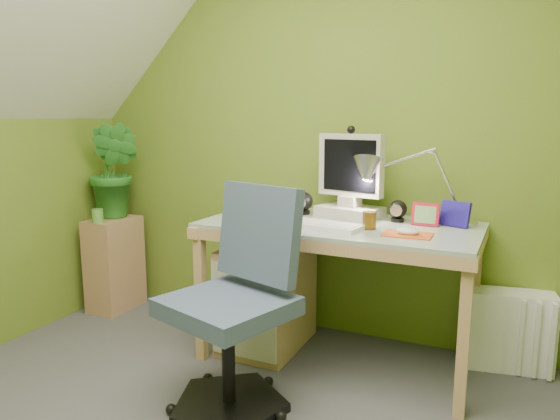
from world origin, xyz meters
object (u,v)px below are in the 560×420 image
at_px(side_ledge, 115,264).
at_px(potted_plant, 115,171).
at_px(desk_lamp, 436,169).
at_px(radiator, 510,330).
at_px(desk, 338,292).
at_px(task_chair, 227,302).
at_px(monitor, 351,170).

bearing_deg(side_ledge, potted_plant, 90.00).
bearing_deg(desk_lamp, side_ledge, -171.97).
relative_size(desk_lamp, radiator, 1.37).
xyz_separation_m(desk_lamp, radiator, (0.41, 0.09, -0.84)).
distance_m(desk, desk_lamp, 0.82).
height_order(desk_lamp, task_chair, desk_lamp).
relative_size(desk, monitor, 2.71).
xyz_separation_m(monitor, potted_plant, (-1.64, -0.03, -0.07)).
height_order(desk, side_ledge, desk).
bearing_deg(monitor, task_chair, -94.99).
distance_m(task_chair, radiator, 1.52).
bearing_deg(radiator, side_ledge, 174.54).
xyz_separation_m(task_chair, radiator, (1.15, 0.95, -0.30)).
bearing_deg(desk, radiator, 18.70).
distance_m(potted_plant, radiator, 2.61).
bearing_deg(potted_plant, desk, -5.09).
bearing_deg(desk, monitor, 91.26).
distance_m(monitor, radiator, 1.19).
bearing_deg(potted_plant, desk_lamp, 0.93).
bearing_deg(desk, desk_lamp, 23.06).
distance_m(monitor, task_chair, 1.04).
bearing_deg(desk_lamp, monitor, -174.27).
distance_m(potted_plant, task_chair, 1.64).
relative_size(desk_lamp, side_ledge, 0.91).
bearing_deg(side_ledge, monitor, 2.93).
relative_size(side_ledge, potted_plant, 0.98).
bearing_deg(monitor, radiator, 19.65).
bearing_deg(monitor, desk, -76.33).
bearing_deg(radiator, monitor, 176.54).
bearing_deg(side_ledge, radiator, 3.98).
xyz_separation_m(desk, radiator, (0.86, 0.27, -0.17)).
height_order(side_ledge, potted_plant, potted_plant).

